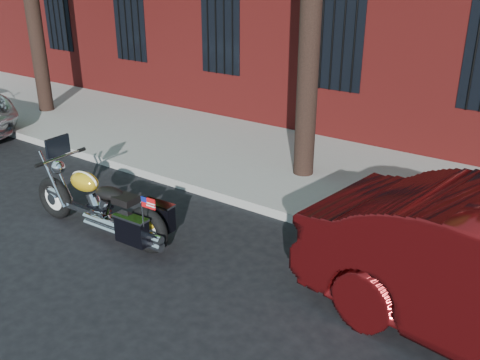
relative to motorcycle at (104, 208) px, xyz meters
The scene contains 4 objects.
ground 1.10m from the motorcycle, 38.42° to the left, with size 120.00×120.00×0.00m, color black.
curb 2.18m from the motorcycle, 68.64° to the left, with size 40.00×0.16×0.15m, color gray.
sidewalk 3.98m from the motorcycle, 78.60° to the left, with size 40.00×3.60×0.15m, color gray.
motorcycle is the anchor object (origin of this frame).
Camera 1 is at (4.79, -5.09, 3.77)m, focal length 40.00 mm.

